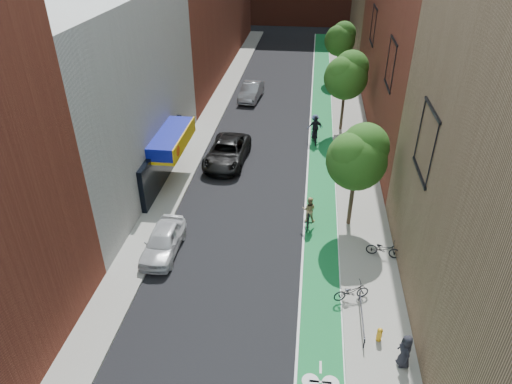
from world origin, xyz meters
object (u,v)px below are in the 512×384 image
(parked_car_white, at_px, (163,241))
(parked_car_silver, at_px, (251,91))
(cyclist_lane_near, at_px, (309,215))
(cyclist_lane_mid, at_px, (315,133))
(fire_hydrant, at_px, (379,334))
(cyclist_lane_far, at_px, (314,128))
(parked_car_black, at_px, (227,152))
(pedestrian, at_px, (405,351))

(parked_car_white, relative_size, parked_car_silver, 0.88)
(parked_car_silver, relative_size, cyclist_lane_near, 2.48)
(cyclist_lane_mid, height_order, fire_hydrant, cyclist_lane_mid)
(cyclist_lane_mid, xyz_separation_m, cyclist_lane_far, (-0.09, 0.55, 0.18))
(parked_car_black, relative_size, fire_hydrant, 8.54)
(parked_car_black, height_order, cyclist_lane_far, cyclist_lane_far)
(parked_car_silver, distance_m, cyclist_lane_near, 21.92)
(parked_car_white, xyz_separation_m, cyclist_lane_near, (7.81, 3.37, 0.08))
(parked_car_white, distance_m, cyclist_lane_near, 8.51)
(parked_car_black, height_order, cyclist_lane_mid, cyclist_lane_mid)
(parked_car_black, distance_m, parked_car_silver, 13.55)
(parked_car_silver, height_order, cyclist_lane_mid, cyclist_lane_mid)
(parked_car_black, distance_m, cyclist_lane_near, 9.72)
(parked_car_white, relative_size, fire_hydrant, 6.18)
(parked_car_silver, bearing_deg, cyclist_lane_near, -67.97)
(parked_car_white, relative_size, cyclist_lane_mid, 1.92)
(parked_car_white, distance_m, cyclist_lane_far, 17.54)
(cyclist_lane_far, distance_m, pedestrian, 22.03)
(parked_car_black, distance_m, pedestrian, 19.80)
(parked_car_black, bearing_deg, fire_hydrant, -56.12)
(pedestrian, height_order, fire_hydrant, pedestrian)
(cyclist_lane_mid, relative_size, cyclist_lane_far, 1.03)
(parked_car_black, bearing_deg, parked_car_silver, 92.85)
(cyclist_lane_far, bearing_deg, parked_car_white, 48.30)
(cyclist_lane_near, relative_size, pedestrian, 1.23)
(cyclist_lane_far, height_order, fire_hydrant, cyclist_lane_far)
(fire_hydrant, bearing_deg, pedestrian, -53.76)
(cyclist_lane_near, relative_size, cyclist_lane_far, 0.91)
(parked_car_white, distance_m, cyclist_lane_mid, 17.09)
(cyclist_lane_near, height_order, pedestrian, cyclist_lane_near)
(parked_car_silver, height_order, fire_hydrant, parked_car_silver)
(cyclist_lane_far, height_order, pedestrian, cyclist_lane_far)
(parked_car_black, xyz_separation_m, cyclist_lane_far, (6.36, 4.78, 0.20))
(fire_hydrant, bearing_deg, parked_car_black, 121.03)
(parked_car_white, height_order, pedestrian, pedestrian)
(parked_car_black, height_order, cyclist_lane_near, cyclist_lane_near)
(parked_car_silver, height_order, cyclist_lane_far, cyclist_lane_far)
(parked_car_white, distance_m, pedestrian, 13.37)
(cyclist_lane_mid, relative_size, fire_hydrant, 3.21)
(cyclist_lane_mid, distance_m, pedestrian, 21.48)
(cyclist_lane_mid, bearing_deg, cyclist_lane_near, 81.98)
(cyclist_lane_far, bearing_deg, pedestrian, 85.64)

